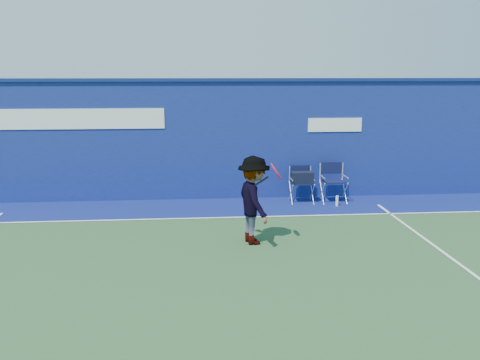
{
  "coord_description": "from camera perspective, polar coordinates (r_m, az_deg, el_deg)",
  "views": [
    {
      "loc": [
        0.08,
        -7.82,
        3.21
      ],
      "look_at": [
        0.95,
        2.6,
        1.0
      ],
      "focal_mm": 38.0,
      "sensor_mm": 36.0,
      "label": 1
    }
  ],
  "objects": [
    {
      "name": "out_of_bounds_strip",
      "position": [
        12.34,
        -4.98,
        -3.16
      ],
      "size": [
        24.0,
        1.8,
        0.01
      ],
      "primitive_type": "cube",
      "color": "navy",
      "rests_on": "ground"
    },
    {
      "name": "ground",
      "position": [
        8.45,
        -5.03,
        -10.44
      ],
      "size": [
        80.0,
        80.0,
        0.0
      ],
      "primitive_type": "plane",
      "color": "#2B4F2A",
      "rests_on": "ground"
    },
    {
      "name": "directors_chair_left",
      "position": [
        12.87,
        6.93,
        -0.81
      ],
      "size": [
        0.54,
        0.5,
        0.92
      ],
      "color": "silver",
      "rests_on": "ground"
    },
    {
      "name": "stadium_wall",
      "position": [
        13.12,
        -5.1,
        4.63
      ],
      "size": [
        24.0,
        0.5,
        3.08
      ],
      "color": "navy",
      "rests_on": "ground"
    },
    {
      "name": "tennis_player",
      "position": [
        9.63,
        1.58,
        -2.27
      ],
      "size": [
        0.95,
        1.21,
        1.69
      ],
      "color": "#EA4738",
      "rests_on": "ground"
    },
    {
      "name": "water_bottle",
      "position": [
        12.68,
        10.84,
        -2.33
      ],
      "size": [
        0.07,
        0.07,
        0.26
      ],
      "primitive_type": "cylinder",
      "color": "white",
      "rests_on": "ground"
    },
    {
      "name": "court_lines",
      "position": [
        9.01,
        -5.02,
        -8.91
      ],
      "size": [
        24.0,
        12.0,
        0.01
      ],
      "color": "white",
      "rests_on": "out_of_bounds_strip"
    },
    {
      "name": "directors_chair_right",
      "position": [
        13.05,
        10.42,
        -1.11
      ],
      "size": [
        0.59,
        0.53,
        0.98
      ],
      "color": "silver",
      "rests_on": "ground"
    }
  ]
}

